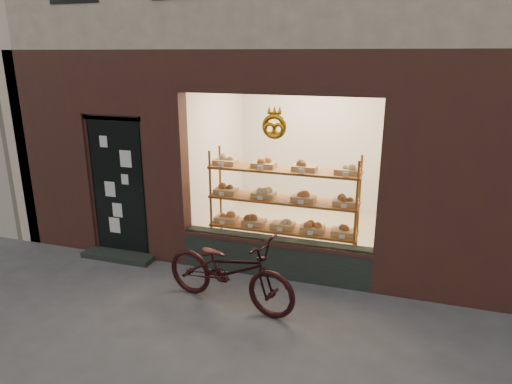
% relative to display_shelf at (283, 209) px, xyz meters
% --- Properties ---
extents(ground, '(90.00, 90.00, 0.00)m').
position_rel_display_shelf_xyz_m(ground, '(-0.45, -2.55, -0.85)').
color(ground, '#404040').
extents(display_shelf, '(2.20, 0.45, 1.70)m').
position_rel_display_shelf_xyz_m(display_shelf, '(0.00, 0.00, 0.00)').
color(display_shelf, brown).
rests_on(display_shelf, ground).
extents(bicycle, '(1.90, 0.97, 0.95)m').
position_rel_display_shelf_xyz_m(bicycle, '(-0.32, -1.38, -0.38)').
color(bicycle, black).
rests_on(bicycle, ground).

